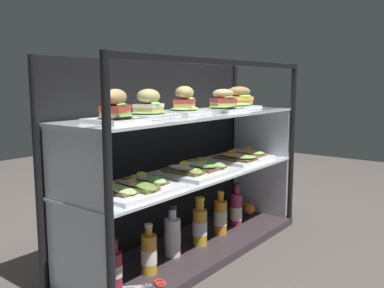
{
  "coord_description": "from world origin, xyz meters",
  "views": [
    {
      "loc": [
        -1.52,
        -1.16,
        0.81
      ],
      "look_at": [
        0.0,
        0.0,
        0.53
      ],
      "focal_mm": 39.63,
      "sensor_mm": 36.0,
      "label": 1
    }
  ],
  "objects_px": {
    "open_sandwich_tray_far_right": "(240,156)",
    "juice_bottle_front_left_end": "(114,269)",
    "plated_roll_sandwich_far_left": "(185,104)",
    "juice_bottle_back_right": "(236,209)",
    "juice_bottle_front_right_end": "(220,217)",
    "juice_bottle_front_second": "(149,254)",
    "plated_roll_sandwich_left_of_center": "(149,107)",
    "open_sandwich_tray_far_left": "(133,187)",
    "plated_roll_sandwich_far_right": "(223,103)",
    "orange_fruit_beside_bottles": "(249,209)",
    "kitchen_scissors": "(154,284)",
    "plated_roll_sandwich_near_left_corner": "(116,110)",
    "juice_bottle_back_left": "(173,236)",
    "juice_bottle_tucked_behind": "(200,226)",
    "open_sandwich_tray_center": "(197,169)",
    "plated_roll_sandwich_near_right_corner": "(239,100)"
  },
  "relations": [
    {
      "from": "juice_bottle_front_second",
      "to": "kitchen_scissors",
      "type": "distance_m",
      "value": 0.13
    },
    {
      "from": "juice_bottle_front_right_end",
      "to": "orange_fruit_beside_bottles",
      "type": "relative_size",
      "value": 3.14
    },
    {
      "from": "juice_bottle_back_right",
      "to": "kitchen_scissors",
      "type": "relative_size",
      "value": 1.31
    },
    {
      "from": "juice_bottle_front_left_end",
      "to": "juice_bottle_back_right",
      "type": "height_order",
      "value": "juice_bottle_back_right"
    },
    {
      "from": "juice_bottle_front_right_end",
      "to": "open_sandwich_tray_center",
      "type": "bearing_deg",
      "value": -178.18
    },
    {
      "from": "plated_roll_sandwich_far_left",
      "to": "kitchen_scissors",
      "type": "distance_m",
      "value": 0.79
    },
    {
      "from": "juice_bottle_front_second",
      "to": "plated_roll_sandwich_far_right",
      "type": "bearing_deg",
      "value": 1.9
    },
    {
      "from": "plated_roll_sandwich_far_left",
      "to": "plated_roll_sandwich_near_right_corner",
      "type": "bearing_deg",
      "value": 0.91
    },
    {
      "from": "plated_roll_sandwich_near_left_corner",
      "to": "orange_fruit_beside_bottles",
      "type": "distance_m",
      "value": 1.24
    },
    {
      "from": "plated_roll_sandwich_left_of_center",
      "to": "plated_roll_sandwich_far_right",
      "type": "relative_size",
      "value": 1.05
    },
    {
      "from": "orange_fruit_beside_bottles",
      "to": "kitchen_scissors",
      "type": "relative_size",
      "value": 0.4
    },
    {
      "from": "plated_roll_sandwich_left_of_center",
      "to": "open_sandwich_tray_far_right",
      "type": "xyz_separation_m",
      "value": [
        0.66,
        -0.04,
        -0.3
      ]
    },
    {
      "from": "juice_bottle_back_left",
      "to": "juice_bottle_front_left_end",
      "type": "bearing_deg",
      "value": -176.9
    },
    {
      "from": "open_sandwich_tray_center",
      "to": "juice_bottle_tucked_behind",
      "type": "height_order",
      "value": "open_sandwich_tray_center"
    },
    {
      "from": "plated_roll_sandwich_near_right_corner",
      "to": "open_sandwich_tray_far_left",
      "type": "relative_size",
      "value": 0.55
    },
    {
      "from": "plated_roll_sandwich_far_left",
      "to": "juice_bottle_front_left_end",
      "type": "height_order",
      "value": "plated_roll_sandwich_far_left"
    },
    {
      "from": "plated_roll_sandwich_far_left",
      "to": "open_sandwich_tray_far_right",
      "type": "relative_size",
      "value": 0.54
    },
    {
      "from": "plated_roll_sandwich_left_of_center",
      "to": "orange_fruit_beside_bottles",
      "type": "relative_size",
      "value": 2.79
    },
    {
      "from": "juice_bottle_front_left_end",
      "to": "plated_roll_sandwich_near_left_corner",
      "type": "bearing_deg",
      "value": -10.86
    },
    {
      "from": "juice_bottle_front_second",
      "to": "orange_fruit_beside_bottles",
      "type": "xyz_separation_m",
      "value": [
        0.92,
        0.07,
        -0.05
      ]
    },
    {
      "from": "plated_roll_sandwich_far_right",
      "to": "plated_roll_sandwich_near_right_corner",
      "type": "xyz_separation_m",
      "value": [
        0.26,
        0.06,
        0.01
      ]
    },
    {
      "from": "plated_roll_sandwich_near_left_corner",
      "to": "open_sandwich_tray_far_right",
      "type": "relative_size",
      "value": 0.54
    },
    {
      "from": "orange_fruit_beside_bottles",
      "to": "kitchen_scissors",
      "type": "height_order",
      "value": "orange_fruit_beside_bottles"
    },
    {
      "from": "juice_bottle_tucked_behind",
      "to": "orange_fruit_beside_bottles",
      "type": "distance_m",
      "value": 0.55
    },
    {
      "from": "open_sandwich_tray_far_left",
      "to": "juice_bottle_front_second",
      "type": "relative_size",
      "value": 1.64
    },
    {
      "from": "plated_roll_sandwich_far_right",
      "to": "juice_bottle_front_right_end",
      "type": "relative_size",
      "value": 0.85
    },
    {
      "from": "plated_roll_sandwich_left_of_center",
      "to": "plated_roll_sandwich_near_right_corner",
      "type": "bearing_deg",
      "value": 0.6
    },
    {
      "from": "plated_roll_sandwich_left_of_center",
      "to": "orange_fruit_beside_bottles",
      "type": "height_order",
      "value": "plated_roll_sandwich_left_of_center"
    },
    {
      "from": "open_sandwich_tray_far_left",
      "to": "open_sandwich_tray_center",
      "type": "height_order",
      "value": "open_sandwich_tray_center"
    },
    {
      "from": "plated_roll_sandwich_far_left",
      "to": "open_sandwich_tray_center",
      "type": "height_order",
      "value": "plated_roll_sandwich_far_left"
    },
    {
      "from": "juice_bottle_front_second",
      "to": "plated_roll_sandwich_far_left",
      "type": "bearing_deg",
      "value": 12.96
    },
    {
      "from": "plated_roll_sandwich_left_of_center",
      "to": "juice_bottle_front_right_end",
      "type": "bearing_deg",
      "value": -6.88
    },
    {
      "from": "plated_roll_sandwich_near_left_corner",
      "to": "plated_roll_sandwich_far_right",
      "type": "distance_m",
      "value": 0.71
    },
    {
      "from": "plated_roll_sandwich_left_of_center",
      "to": "juice_bottle_back_right",
      "type": "height_order",
      "value": "plated_roll_sandwich_left_of_center"
    },
    {
      "from": "plated_roll_sandwich_far_right",
      "to": "plated_roll_sandwich_near_left_corner",
      "type": "bearing_deg",
      "value": -179.29
    },
    {
      "from": "juice_bottle_back_left",
      "to": "kitchen_scissors",
      "type": "distance_m",
      "value": 0.29
    },
    {
      "from": "plated_roll_sandwich_far_left",
      "to": "juice_bottle_front_right_end",
      "type": "xyz_separation_m",
      "value": [
        0.22,
        -0.06,
        -0.58
      ]
    },
    {
      "from": "open_sandwich_tray_far_right",
      "to": "juice_bottle_front_left_end",
      "type": "distance_m",
      "value": 0.97
    },
    {
      "from": "open_sandwich_tray_center",
      "to": "plated_roll_sandwich_near_left_corner",
      "type": "bearing_deg",
      "value": -179.5
    },
    {
      "from": "plated_roll_sandwich_near_left_corner",
      "to": "kitchen_scissors",
      "type": "height_order",
      "value": "plated_roll_sandwich_near_left_corner"
    },
    {
      "from": "kitchen_scissors",
      "to": "open_sandwich_tray_far_left",
      "type": "bearing_deg",
      "value": 95.67
    },
    {
      "from": "plated_roll_sandwich_left_of_center",
      "to": "open_sandwich_tray_far_left",
      "type": "height_order",
      "value": "plated_roll_sandwich_left_of_center"
    },
    {
      "from": "plated_roll_sandwich_near_left_corner",
      "to": "juice_bottle_back_left",
      "type": "relative_size",
      "value": 0.79
    },
    {
      "from": "plated_roll_sandwich_far_left",
      "to": "juice_bottle_tucked_behind",
      "type": "xyz_separation_m",
      "value": [
        0.04,
        -0.06,
        -0.58
      ]
    },
    {
      "from": "plated_roll_sandwich_far_left",
      "to": "open_sandwich_tray_far_right",
      "type": "xyz_separation_m",
      "value": [
        0.42,
        -0.04,
        -0.3
      ]
    },
    {
      "from": "plated_roll_sandwich_near_left_corner",
      "to": "open_sandwich_tray_center",
      "type": "height_order",
      "value": "plated_roll_sandwich_near_left_corner"
    },
    {
      "from": "open_sandwich_tray_center",
      "to": "juice_bottle_front_right_end",
      "type": "height_order",
      "value": "open_sandwich_tray_center"
    },
    {
      "from": "juice_bottle_back_right",
      "to": "juice_bottle_front_right_end",
      "type": "bearing_deg",
      "value": -177.43
    },
    {
      "from": "plated_roll_sandwich_near_right_corner",
      "to": "kitchen_scissors",
      "type": "xyz_separation_m",
      "value": [
        -0.88,
        -0.17,
        -0.67
      ]
    },
    {
      "from": "plated_roll_sandwich_far_right",
      "to": "juice_bottle_front_second",
      "type": "height_order",
      "value": "plated_roll_sandwich_far_right"
    }
  ]
}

